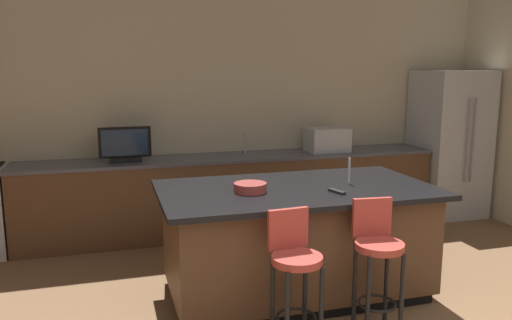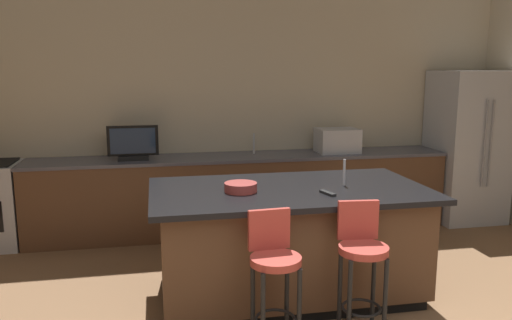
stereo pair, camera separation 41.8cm
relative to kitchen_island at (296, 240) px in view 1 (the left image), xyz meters
name	(u,v)px [view 1 (the left image)]	position (x,y,z in m)	size (l,w,h in m)	color
wall_back	(229,108)	(-0.05, 2.14, 0.93)	(6.98, 0.12, 2.81)	beige
counter_back	(235,194)	(-0.08, 1.76, -0.02)	(4.79, 0.62, 0.89)	brown
kitchen_island	(296,240)	(0.00, 0.00, 0.00)	(2.24, 1.23, 0.92)	black
refrigerator	(449,144)	(2.73, 1.69, 0.45)	(0.80, 0.78, 1.85)	#B7BABF
microwave	(327,140)	(1.06, 1.76, 0.57)	(0.48, 0.36, 0.28)	#B7BABF
tv_monitor	(125,146)	(-1.30, 1.71, 0.60)	(0.54, 0.16, 0.38)	black
sink_faucet_back	(245,144)	(0.07, 1.86, 0.54)	(0.02, 0.02, 0.24)	#B2B2B7
sink_faucet_island	(349,171)	(0.47, 0.00, 0.56)	(0.02, 0.02, 0.22)	#B2B2B7
bar_stool_left	(295,269)	(-0.31, -0.80, 0.10)	(0.34, 0.35, 0.95)	#B23D33
bar_stool_right	(377,256)	(0.31, -0.78, 0.11)	(0.34, 0.35, 0.97)	#B23D33
fruit_bowl	(250,187)	(-0.41, -0.05, 0.49)	(0.26, 0.26, 0.07)	#993833
cell_phone	(258,191)	(-0.35, -0.04, 0.46)	(0.07, 0.15, 0.01)	black
tv_remote	(337,191)	(0.24, -0.27, 0.46)	(0.04, 0.17, 0.02)	black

